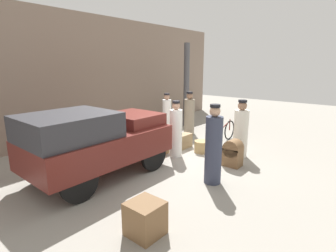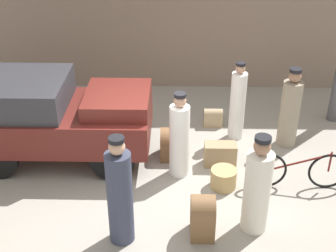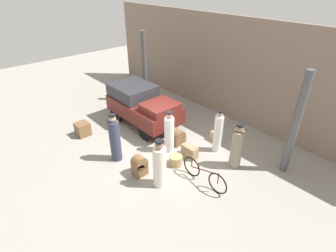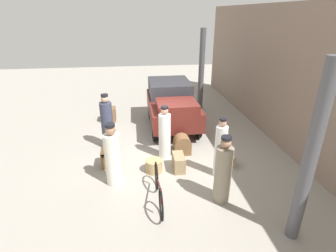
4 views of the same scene
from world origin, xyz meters
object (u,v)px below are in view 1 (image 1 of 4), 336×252
(truck, at_px, (95,139))
(conductor_in_dark_uniform, at_px, (176,131))
(porter_with_bicycle, at_px, (241,131))
(trunk_barrel_dark, at_px, (158,144))
(porter_carrying_trunk, at_px, (189,116))
(suitcase_black_upright, at_px, (183,141))
(bicycle, at_px, (222,133))
(porter_lifting_near_truck, at_px, (167,118))
(suitcase_tan_flat, at_px, (145,219))
(trunk_wicker_pale, at_px, (149,134))
(trunk_large_brown, at_px, (233,153))
(porter_standing_middle, at_px, (214,148))
(wicker_basket, at_px, (202,147))

(truck, relative_size, conductor_in_dark_uniform, 2.06)
(porter_with_bicycle, relative_size, trunk_barrel_dark, 2.74)
(porter_carrying_trunk, bearing_deg, suitcase_black_upright, -150.92)
(porter_carrying_trunk, bearing_deg, porter_with_bicycle, -111.66)
(truck, distance_m, bicycle, 4.67)
(bicycle, height_order, porter_lifting_near_truck, porter_lifting_near_truck)
(truck, relative_size, suitcase_tan_flat, 6.16)
(trunk_barrel_dark, bearing_deg, trunk_wicker_pale, 54.82)
(porter_carrying_trunk, bearing_deg, conductor_in_dark_uniform, -153.66)
(bicycle, distance_m, conductor_in_dark_uniform, 2.19)
(porter_carrying_trunk, relative_size, trunk_wicker_pale, 4.11)
(bicycle, relative_size, trunk_large_brown, 2.46)
(porter_lifting_near_truck, height_order, trunk_wicker_pale, porter_lifting_near_truck)
(bicycle, relative_size, porter_lifting_near_truck, 1.06)
(porter_lifting_near_truck, bearing_deg, trunk_barrel_dark, -149.60)
(trunk_wicker_pale, bearing_deg, trunk_large_brown, -96.26)
(porter_standing_middle, bearing_deg, conductor_in_dark_uniform, 63.62)
(bicycle, relative_size, porter_standing_middle, 0.98)
(porter_standing_middle, bearing_deg, porter_lifting_near_truck, 56.51)
(conductor_in_dark_uniform, bearing_deg, porter_with_bicycle, -51.05)
(bicycle, height_order, porter_carrying_trunk, porter_carrying_trunk)
(trunk_large_brown, bearing_deg, suitcase_tan_flat, -175.67)
(conductor_in_dark_uniform, distance_m, trunk_large_brown, 1.76)
(porter_standing_middle, bearing_deg, trunk_wicker_pale, 65.75)
(bicycle, height_order, conductor_in_dark_uniform, conductor_in_dark_uniform)
(suitcase_tan_flat, distance_m, trunk_wicker_pale, 5.54)
(bicycle, bearing_deg, wicker_basket, -179.69)
(porter_standing_middle, xyz_separation_m, porter_with_bicycle, (2.09, 0.30, -0.08))
(wicker_basket, xyz_separation_m, conductor_in_dark_uniform, (-0.81, 0.41, 0.59))
(bicycle, relative_size, suitcase_black_upright, 2.94)
(porter_standing_middle, relative_size, porter_with_bicycle, 1.08)
(wicker_basket, bearing_deg, porter_lifting_near_truck, 77.35)
(porter_lifting_near_truck, distance_m, porter_with_bicycle, 2.86)
(conductor_in_dark_uniform, bearing_deg, porter_lifting_near_truck, 48.73)
(porter_with_bicycle, distance_m, trunk_barrel_dark, 2.52)
(porter_lifting_near_truck, relative_size, suitcase_black_upright, 2.76)
(wicker_basket, distance_m, trunk_large_brown, 1.35)
(wicker_basket, height_order, trunk_barrel_dark, trunk_barrel_dark)
(truck, distance_m, wicker_basket, 3.45)
(porter_carrying_trunk, xyz_separation_m, suitcase_black_upright, (-1.44, -0.80, -0.54))
(trunk_barrel_dark, relative_size, trunk_wicker_pale, 1.51)
(porter_carrying_trunk, distance_m, trunk_barrel_dark, 2.49)
(suitcase_black_upright, xyz_separation_m, suitcase_tan_flat, (-4.07, -2.26, 0.05))
(truck, bearing_deg, suitcase_tan_flat, -108.74)
(bicycle, distance_m, suitcase_tan_flat, 5.60)
(trunk_large_brown, bearing_deg, porter_with_bicycle, 12.49)
(trunk_barrel_dark, bearing_deg, suitcase_black_upright, -16.26)
(porter_lifting_near_truck, bearing_deg, bicycle, -62.84)
(porter_lifting_near_truck, height_order, porter_with_bicycle, porter_with_bicycle)
(porter_with_bicycle, xyz_separation_m, trunk_barrel_dark, (-1.35, 2.07, -0.49))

